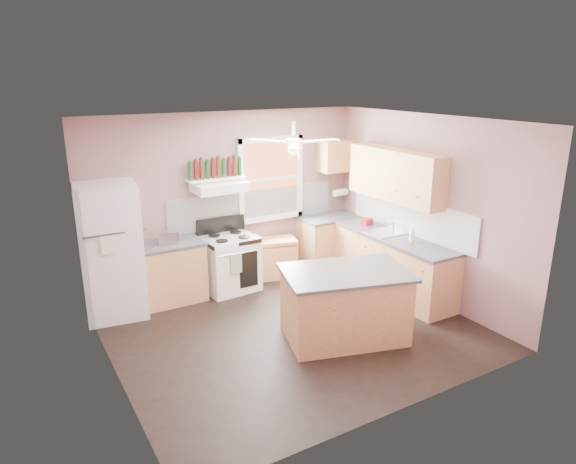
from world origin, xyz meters
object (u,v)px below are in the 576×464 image
refrigerator (111,251)px  cart (276,258)px  island (345,306)px  toaster (169,238)px  stove (230,263)px

refrigerator → cart: refrigerator is taller
cart → island: (-0.26, -2.25, 0.11)m
refrigerator → island: (2.35, -2.16, -0.50)m
toaster → cart: toaster is taller
cart → island: 2.26m
toaster → stove: (0.91, -0.03, -0.56)m
refrigerator → toaster: (0.81, -0.01, 0.06)m
toaster → stove: bearing=18.4°
toaster → island: 2.70m
toaster → island: bearing=-34.3°
toaster → stove: 1.07m
toaster → cart: 1.91m
stove → refrigerator: bearing=174.7°
refrigerator → toaster: 0.81m
refrigerator → island: 3.23m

